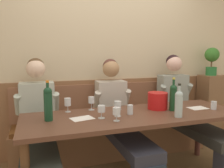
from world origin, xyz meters
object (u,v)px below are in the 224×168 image
object	(u,v)px
wine_glass_right_end	(68,102)
water_tumbler_center	(214,105)
wine_glass_center_front	(117,112)
wine_bottle_green_tall	(179,103)
person_left_seat	(119,115)
person_center_right_seat	(187,109)
wine_glass_center_rear	(118,106)
dining_table	(135,121)
wine_glass_mid_left	(101,109)
ice_bucket	(158,101)
potted_plant	(212,59)
wine_bottle_clear_water	(48,103)
wine_bottle_amber_mid	(173,97)
wine_glass_near_bucket	(91,101)
wall_bench	(114,134)
person_right_seat	(38,121)
water_tumbler_right	(130,110)

from	to	relation	value
wine_glass_right_end	water_tumbler_center	world-z (taller)	wine_glass_right_end
wine_glass_right_end	wine_glass_center_front	distance (m)	0.61
wine_bottle_green_tall	wine_glass_right_end	bearing A→B (deg)	151.48
wine_glass_center_front	person_left_seat	bearing A→B (deg)	66.86
person_center_right_seat	wine_glass_center_rear	world-z (taller)	person_center_right_seat
dining_table	person_left_seat	size ratio (longest dim) A/B	1.76
wine_glass_mid_left	wine_glass_center_front	world-z (taller)	wine_glass_center_front
ice_bucket	wine_glass_right_end	size ratio (longest dim) A/B	1.49
potted_plant	wine_bottle_clear_water	bearing A→B (deg)	-164.12
wine_glass_right_end	wine_glass_mid_left	xyz separation A→B (m)	(0.27, -0.35, -0.01)
wine_bottle_green_tall	wine_glass_mid_left	size ratio (longest dim) A/B	2.64
wine_bottle_clear_water	wine_bottle_amber_mid	bearing A→B (deg)	-1.76
wine_glass_near_bucket	wine_glass_right_end	size ratio (longest dim) A/B	0.99
wall_bench	person_right_seat	bearing A→B (deg)	-160.75
wine_glass_near_bucket	wine_glass_mid_left	size ratio (longest dim) A/B	1.18
wine_bottle_amber_mid	wine_glass_near_bucket	xyz separation A→B (m)	(-0.83, 0.30, -0.05)
wine_bottle_green_tall	wine_glass_right_end	xyz separation A→B (m)	(-0.99, 0.54, -0.04)
person_right_seat	water_tumbler_right	distance (m)	0.97
wall_bench	person_left_seat	size ratio (longest dim) A/B	2.00
wine_glass_center_rear	wine_glass_center_front	distance (m)	0.16
ice_bucket	wine_bottle_amber_mid	distance (m)	0.18
ice_bucket	wine_glass_near_bucket	distance (m)	0.73
potted_plant	wine_bottle_green_tall	bearing A→B (deg)	-141.87
wine_glass_center_rear	wine_glass_near_bucket	bearing A→B (deg)	119.45
wine_glass_mid_left	water_tumbler_right	xyz separation A→B (m)	(0.32, 0.05, -0.04)
wine_glass_mid_left	wine_glass_center_rear	xyz separation A→B (m)	(0.17, 0.02, 0.02)
wall_bench	person_center_right_seat	distance (m)	1.02
ice_bucket	wine_bottle_amber_mid	world-z (taller)	wine_bottle_amber_mid
wine_bottle_amber_mid	wine_bottle_green_tall	bearing A→B (deg)	-111.21
wine_glass_right_end	potted_plant	xyz separation A→B (m)	(2.23, 0.43, 0.43)
wine_bottle_amber_mid	wine_bottle_clear_water	distance (m)	1.30
dining_table	wine_bottle_amber_mid	world-z (taller)	wine_bottle_amber_mid
person_left_seat	wine_bottle_green_tall	size ratio (longest dim) A/B	3.89
dining_table	wine_glass_center_front	distance (m)	0.36
wine_bottle_green_tall	wine_glass_center_rear	distance (m)	0.59
dining_table	wine_bottle_green_tall	bearing A→B (deg)	-34.85
wine_glass_near_bucket	water_tumbler_center	size ratio (longest dim) A/B	1.61
person_center_right_seat	wine_glass_mid_left	world-z (taller)	person_center_right_seat
water_tumbler_center	water_tumbler_right	bearing A→B (deg)	173.69
person_left_seat	wine_bottle_amber_mid	distance (m)	0.65
wine_bottle_amber_mid	water_tumbler_center	size ratio (longest dim) A/B	3.93
wine_glass_right_end	dining_table	bearing A→B (deg)	-24.77
wall_bench	water_tumbler_center	xyz separation A→B (m)	(0.89, -0.80, 0.50)
wall_bench	wine_glass_near_bucket	world-z (taller)	wall_bench
person_center_right_seat	water_tumbler_right	size ratio (longest dim) A/B	13.67
person_right_seat	person_left_seat	bearing A→B (deg)	-0.68
water_tumbler_right	potted_plant	size ratio (longest dim) A/B	0.23
wine_glass_near_bucket	water_tumbler_center	bearing A→B (deg)	-17.43
wall_bench	wine_glass_center_rear	world-z (taller)	wall_bench
person_left_seat	person_center_right_seat	size ratio (longest dim) A/B	0.96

